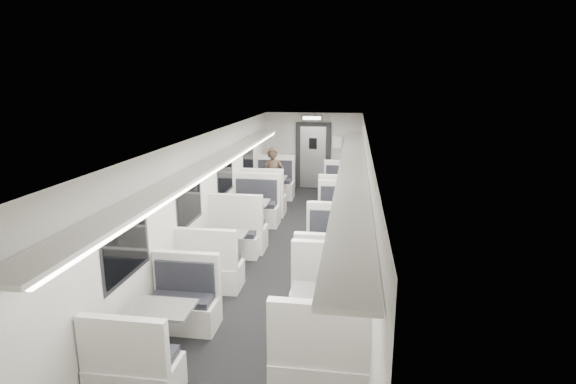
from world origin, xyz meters
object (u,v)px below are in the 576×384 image
(booth_left_a, at_px, (269,191))
(booth_left_d, at_px, (162,331))
(booth_right_c, at_px, (333,266))
(exit_sign, at_px, (312,118))
(booth_right_d, at_px, (326,321))
(booth_left_b, at_px, (248,218))
(passenger, at_px, (273,178))
(booth_left_c, at_px, (224,251))
(booth_right_a, at_px, (342,196))
(booth_right_b, at_px, (338,224))
(vestibule_door, at_px, (313,156))

(booth_left_a, relative_size, booth_left_d, 1.19)
(booth_left_d, bearing_deg, booth_right_c, 48.06)
(booth_left_a, distance_m, exit_sign, 2.76)
(booth_left_d, relative_size, booth_right_d, 0.87)
(booth_left_d, bearing_deg, booth_left_a, 90.00)
(booth_left_b, distance_m, exit_sign, 4.80)
(passenger, bearing_deg, booth_left_c, -89.38)
(booth_left_b, relative_size, booth_right_a, 1.03)
(booth_left_a, xyz_separation_m, booth_right_b, (2.00, -2.56, -0.04))
(booth_right_a, distance_m, booth_right_b, 2.32)
(booth_right_d, distance_m, exit_sign, 8.68)
(exit_sign, bearing_deg, booth_right_d, -83.22)
(booth_left_b, distance_m, booth_right_d, 4.57)
(booth_right_b, bearing_deg, booth_left_d, -113.74)
(booth_left_c, xyz_separation_m, exit_sign, (1.00, 6.16, 1.92))
(passenger, relative_size, exit_sign, 2.68)
(booth_left_c, distance_m, exit_sign, 6.53)
(exit_sign, bearing_deg, vestibule_door, 90.00)
(vestibule_door, bearing_deg, booth_left_b, -101.79)
(booth_left_c, height_order, booth_left_d, booth_left_c)
(booth_right_b, relative_size, exit_sign, 3.36)
(booth_right_a, relative_size, passenger, 1.33)
(booth_right_a, distance_m, booth_right_c, 4.64)
(booth_right_c, relative_size, booth_right_d, 0.99)
(booth_right_d, bearing_deg, vestibule_door, 96.41)
(booth_right_b, height_order, booth_right_c, booth_right_c)
(passenger, xyz_separation_m, exit_sign, (0.84, 2.05, 1.45))
(booth_left_b, height_order, exit_sign, exit_sign)
(passenger, distance_m, exit_sign, 2.64)
(booth_left_d, xyz_separation_m, booth_right_b, (2.00, 4.55, 0.02))
(booth_left_a, bearing_deg, booth_right_c, -67.70)
(booth_right_d, xyz_separation_m, passenger, (-1.84, 6.37, 0.43))
(booth_right_a, bearing_deg, booth_right_d, -90.00)
(booth_left_d, relative_size, exit_sign, 3.14)
(booth_right_a, bearing_deg, booth_left_b, -131.00)
(booth_left_a, distance_m, booth_left_c, 4.40)
(booth_left_c, xyz_separation_m, booth_left_d, (0.00, -2.71, -0.02))
(booth_left_d, bearing_deg, booth_left_b, 90.00)
(booth_left_a, distance_m, passenger, 0.53)
(booth_left_d, xyz_separation_m, booth_right_a, (2.00, 6.86, 0.05))
(booth_right_d, xyz_separation_m, vestibule_door, (-1.00, 8.90, 0.64))
(booth_left_c, height_order, exit_sign, exit_sign)
(vestibule_door, bearing_deg, booth_right_a, -68.13)
(booth_left_b, xyz_separation_m, booth_right_a, (2.00, 2.30, -0.01))
(booth_left_b, xyz_separation_m, vestibule_door, (1.00, 4.79, 0.63))
(booth_left_b, xyz_separation_m, booth_right_d, (2.00, -4.11, -0.01))
(booth_right_a, bearing_deg, booth_left_a, 173.18)
(booth_left_d, distance_m, booth_right_b, 4.97)
(booth_left_d, relative_size, booth_right_c, 0.87)
(booth_right_a, xyz_separation_m, passenger, (-1.84, -0.04, 0.44))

